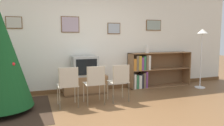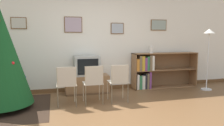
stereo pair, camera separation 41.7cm
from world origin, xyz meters
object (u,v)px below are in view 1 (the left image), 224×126
object	(u,v)px
folding_chair_center	(95,82)
folding_chair_left	(68,84)
vase	(147,49)
bookshelf	(149,70)
standing_lamp	(202,43)
television	(85,66)
tv_console	(85,84)
folding_chair_right	(119,80)

from	to	relation	value
folding_chair_center	folding_chair_left	bearing A→B (deg)	180.00
vase	bookshelf	bearing A→B (deg)	28.41
folding_chair_center	standing_lamp	xyz separation A→B (m)	(3.14, 0.45, 0.77)
vase	folding_chair_center	bearing A→B (deg)	-151.24
television	vase	size ratio (longest dim) A/B	3.10
television	bookshelf	xyz separation A→B (m)	(1.84, 0.07, -0.21)
television	folding_chair_center	world-z (taller)	television
tv_console	folding_chair_center	bearing A→B (deg)	-90.00
tv_console	television	bearing A→B (deg)	-90.00
tv_console	folding_chair_right	size ratio (longest dim) A/B	1.31
folding_chair_center	vase	distance (m)	2.09
tv_console	bookshelf	size ratio (longest dim) A/B	0.58
folding_chair_left	standing_lamp	size ratio (longest dim) A/B	0.51
folding_chair_left	vase	distance (m)	2.57
folding_chair_left	folding_chair_center	bearing A→B (deg)	0.00
folding_chair_left	bookshelf	bearing A→B (deg)	22.88
tv_console	folding_chair_right	xyz separation A→B (m)	(0.55, -0.94, 0.24)
folding_chair_center	vase	xyz separation A→B (m)	(1.75, 0.96, 0.60)
folding_chair_left	vase	world-z (taller)	vase
folding_chair_right	folding_chair_center	bearing A→B (deg)	180.00
tv_console	folding_chair_center	size ratio (longest dim) A/B	1.31
tv_console	vase	distance (m)	1.94
folding_chair_right	bookshelf	distance (m)	1.64
tv_console	television	size ratio (longest dim) A/B	1.75
folding_chair_right	standing_lamp	bearing A→B (deg)	9.84
television	folding_chair_center	size ratio (longest dim) A/B	0.75
television	folding_chair_right	distance (m)	1.11
television	folding_chair_center	distance (m)	0.97
folding_chair_right	vase	xyz separation A→B (m)	(1.20, 0.96, 0.60)
tv_console	folding_chair_left	distance (m)	1.12
folding_chair_right	vase	size ratio (longest dim) A/B	4.14
bookshelf	standing_lamp	xyz separation A→B (m)	(1.30, -0.56, 0.76)
folding_chair_left	folding_chair_right	size ratio (longest dim) A/B	1.00
vase	folding_chair_left	bearing A→B (deg)	-157.34
folding_chair_right	standing_lamp	size ratio (longest dim) A/B	0.51
tv_console	television	xyz separation A→B (m)	(0.00, -0.00, 0.47)
folding_chair_right	television	bearing A→B (deg)	120.43
folding_chair_right	vase	distance (m)	1.65
bookshelf	vase	size ratio (longest dim) A/B	9.35
tv_console	folding_chair_right	world-z (taller)	folding_chair_right
folding_chair_right	bookshelf	size ratio (longest dim) A/B	0.44
folding_chair_left	folding_chair_right	world-z (taller)	same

